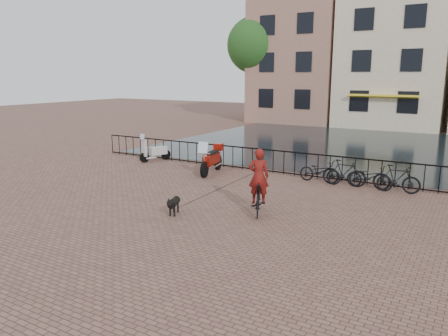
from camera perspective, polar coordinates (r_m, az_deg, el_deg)
The scene contains 14 objects.
ground at distance 12.19m, azimuth -7.29°, elevation -8.09°, with size 100.00×100.00×0.00m, color brown.
canal_water at distance 27.53m, azimuth 15.40°, elevation 2.93°, with size 20.00×20.00×0.00m, color black.
railing at distance 18.76m, azimuth 7.82°, elevation 0.68°, with size 20.00×0.05×1.02m.
canal_house_left at distance 41.68m, azimuth 10.50°, elevation 14.96°, with size 7.50×9.00×12.80m.
canal_house_mid at distance 39.56m, azimuth 21.71°, elevation 13.76°, with size 8.00×9.50×11.80m.
tree_far_left at distance 40.35m, azimuth 4.13°, elevation 15.69°, with size 5.04×5.04×9.27m.
cyclist at distance 13.28m, azimuth 4.53°, elevation -2.25°, with size 1.16×1.78×2.37m.
dog at distance 13.43m, azimuth -6.55°, elevation -4.80°, with size 0.59×0.93×0.60m.
motorcycle at distance 18.72m, azimuth -1.65°, elevation 1.59°, with size 0.93×2.22×1.54m.
scooter at distance 21.74m, azimuth -8.99°, elevation 2.78°, with size 0.95×1.60×1.43m.
parked_bike_0 at distance 17.61m, azimuth 12.44°, elevation -0.43°, with size 0.60×1.72×0.90m, color black.
parked_bike_1 at distance 17.34m, azimuth 15.43°, elevation -0.61°, with size 0.47×1.66×1.00m, color black.
parked_bike_2 at distance 17.13m, azimuth 18.47°, elevation -1.12°, with size 0.60×1.72×0.90m, color black.
parked_bike_3 at distance 16.96m, azimuth 21.61°, elevation -1.31°, with size 0.47×1.66×1.00m, color black.
Camera 1 is at (7.11, -8.97, 4.19)m, focal length 35.00 mm.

